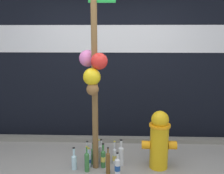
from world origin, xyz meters
The scene contains 18 objects.
building_wall centered at (0.00, 1.83, 1.63)m, with size 10.00×0.21×3.26m.
curb_strip centered at (0.00, 1.45, 0.04)m, with size 8.00×0.12×0.08m, color slate.
memorial_post centered at (-0.19, 0.51, 1.61)m, with size 0.50×0.45×2.75m.
fire_hydrant centered at (0.72, 0.57, 0.42)m, with size 0.49×0.30×0.83m.
bottle_0 centered at (-0.32, 0.74, 0.12)m, with size 0.07×0.07×0.31m.
bottle_1 centered at (-0.29, 0.41, 0.15)m, with size 0.07×0.07×0.37m.
bottle_2 centered at (-0.14, 0.74, 0.12)m, with size 0.06×0.06×0.33m.
bottle_3 centered at (-0.47, 0.47, 0.12)m, with size 0.07×0.07×0.32m.
bottle_4 centered at (-0.22, 0.63, 0.14)m, with size 0.06×0.06×0.33m.
bottle_5 centered at (0.01, 0.36, 0.16)m, with size 0.06×0.06×0.38m.
bottle_6 centered at (0.14, 0.31, 0.13)m, with size 0.08×0.08×0.33m.
bottle_7 centered at (0.18, 0.61, 0.16)m, with size 0.08×0.08×0.39m.
bottle_8 centered at (-0.10, 0.63, 0.16)m, with size 0.07×0.07×0.38m.
bottle_9 centered at (0.09, 0.66, 0.12)m, with size 0.06×0.06×0.35m.
bottle_10 centered at (-0.28, 0.55, 0.11)m, with size 0.08×0.08×0.29m.
bottle_11 centered at (-0.07, 0.54, 0.14)m, with size 0.07×0.07×0.36m.
litter_0 centered at (-0.30, 1.01, 0.00)m, with size 0.07×0.12×0.01m, color #8C99B2.
litter_1 centered at (-1.22, 1.46, 0.00)m, with size 0.11×0.06×0.01m, color #8C99B2.
Camera 1 is at (0.18, -2.94, 1.87)m, focal length 42.48 mm.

